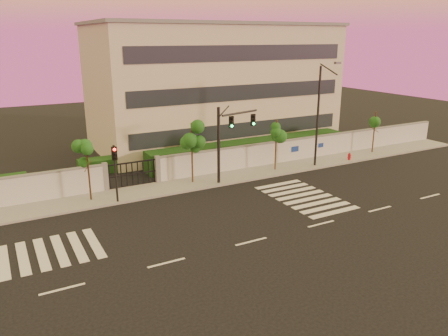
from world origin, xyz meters
The scene contains 14 objects.
ground centered at (0.00, 0.00, 0.00)m, with size 120.00×120.00×0.00m, color black.
sidewalk centered at (0.00, 10.50, 0.07)m, with size 60.00×3.00×0.15m, color gray.
perimeter_wall centered at (0.10, 12.00, 1.07)m, with size 60.00×0.36×2.20m.
hedge_row centered at (1.17, 14.74, 0.82)m, with size 41.00×4.25×1.80m.
institutional_building centered at (9.00, 21.99, 6.16)m, with size 24.40×12.40×12.25m.
road_markings centered at (-1.58, 3.76, 0.01)m, with size 57.00×7.62×0.02m.
street_tree_c centered at (-6.41, 10.54, 3.17)m, with size 1.48×1.18×4.31m.
street_tree_d centered at (1.33, 10.66, 3.52)m, with size 1.59×1.26×4.78m.
street_tree_e centered at (8.84, 10.35, 3.25)m, with size 1.52×1.21×4.41m.
street_tree_f centered at (20.49, 10.65, 3.03)m, with size 1.51×1.20×4.11m.
traffic_signal_main centered at (3.77, 9.55, 3.77)m, with size 3.73×1.11×5.96m.
traffic_signal_secondary centered at (-4.92, 9.26, 2.59)m, with size 0.32×0.32×4.08m.
streetlight_east centered at (12.61, 9.56, 4.87)m, with size 0.54×2.17×9.02m.
fire_hydrant centered at (16.46, 9.58, 0.40)m, with size 0.32×0.30×0.81m.
Camera 1 is at (-11.81, -18.60, 10.89)m, focal length 35.00 mm.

